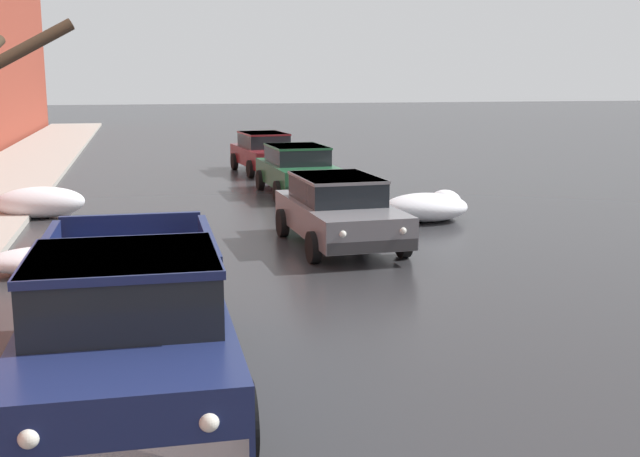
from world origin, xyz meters
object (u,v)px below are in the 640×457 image
object	(u,v)px
sedan_grey_parked_kerbside_close	(339,209)
sedan_green_parked_kerbside_mid	(298,169)
pickup_truck_darkblue_approaching_near_lane	(128,323)
sedan_maroon_parked_far_down_block	(265,151)

from	to	relation	value
sedan_grey_parked_kerbside_close	sedan_green_parked_kerbside_mid	size ratio (longest dim) A/B	1.01
pickup_truck_darkblue_approaching_near_lane	sedan_maroon_parked_far_down_block	world-z (taller)	pickup_truck_darkblue_approaching_near_lane
pickup_truck_darkblue_approaching_near_lane	sedan_maroon_parked_far_down_block	size ratio (longest dim) A/B	1.25
sedan_maroon_parked_far_down_block	sedan_grey_parked_kerbside_close	bearing A→B (deg)	-92.06
sedan_grey_parked_kerbside_close	sedan_green_parked_kerbside_mid	xyz separation A→B (m)	(0.59, 7.17, -0.00)
pickup_truck_darkblue_approaching_near_lane	sedan_maroon_parked_far_down_block	distance (m)	20.37
sedan_maroon_parked_far_down_block	sedan_green_parked_kerbside_mid	bearing A→B (deg)	-88.60
sedan_green_parked_kerbside_mid	sedan_maroon_parked_far_down_block	distance (m)	5.54
sedan_green_parked_kerbside_mid	pickup_truck_darkblue_approaching_near_lane	bearing A→B (deg)	-107.98
sedan_green_parked_kerbside_mid	sedan_maroon_parked_far_down_block	bearing A→B (deg)	91.40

